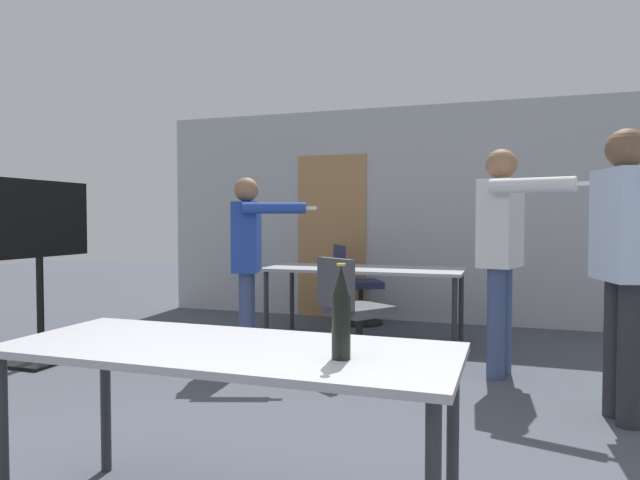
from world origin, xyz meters
TOP-DOWN VIEW (x-y plane):
  - back_wall at (-0.03, 5.43)m, footprint 6.70×0.12m
  - conference_table_near at (0.01, 0.49)m, footprint 1.80×0.72m
  - conference_table_far at (-0.35, 4.10)m, footprint 1.98×0.83m
  - tv_screen at (-2.80, 2.37)m, footprint 0.44×1.13m
  - person_near_casual at (0.99, 3.19)m, footprint 0.77×0.80m
  - person_left_plaid at (-1.14, 3.06)m, footprint 0.84×0.56m
  - person_right_polo at (1.73, 2.38)m, footprint 0.91×0.63m
  - office_chair_near_pushed at (-0.22, 3.19)m, footprint 0.67×0.68m
  - office_chair_mid_tucked at (-0.69, 4.99)m, footprint 0.67×0.64m
  - beer_bottle at (0.49, 0.43)m, footprint 0.07×0.07m

SIDE VIEW (x-z plane):
  - office_chair_near_pushed at x=-0.22m, z-range -0.03..0.89m
  - office_chair_mid_tucked at x=-0.69m, z-range -0.03..0.91m
  - conference_table_near at x=0.01m, z-range 0.30..1.05m
  - conference_table_far at x=-0.35m, z-range 0.31..1.06m
  - beer_bottle at x=0.49m, z-range 0.74..1.08m
  - person_left_plaid at x=-1.14m, z-range 0.17..1.78m
  - tv_screen at x=-2.80m, z-range 0.20..1.78m
  - person_near_casual at x=0.99m, z-range 0.19..1.98m
  - person_right_polo at x=1.73m, z-range 0.19..1.98m
  - back_wall at x=-0.03m, z-range -0.01..2.60m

